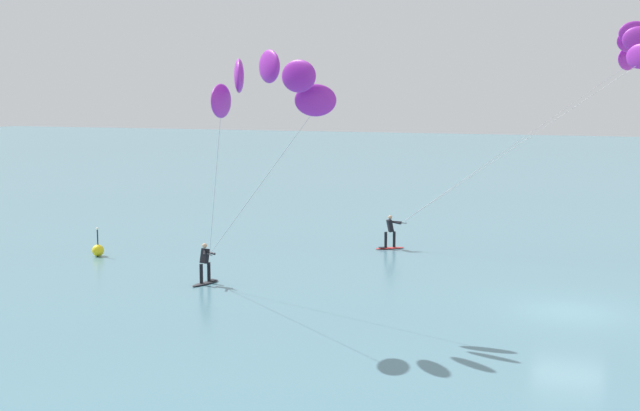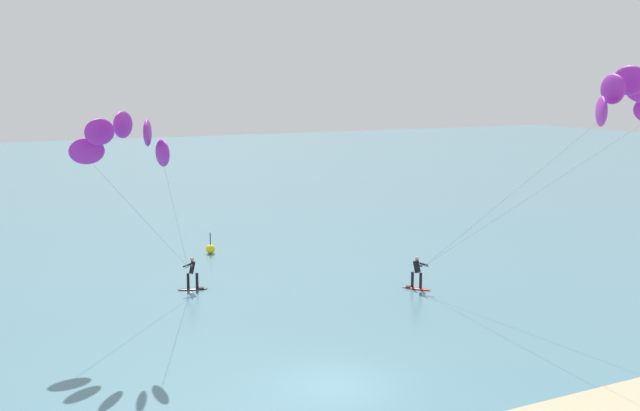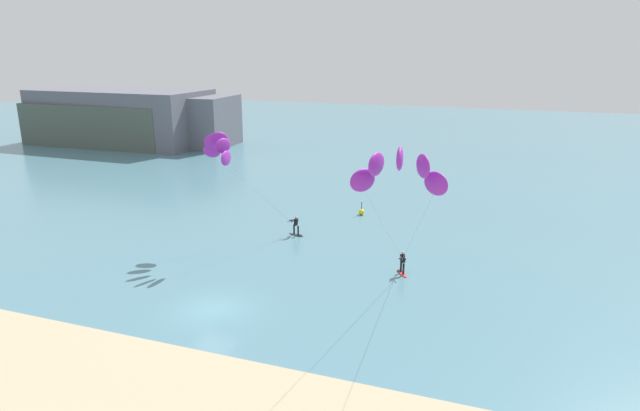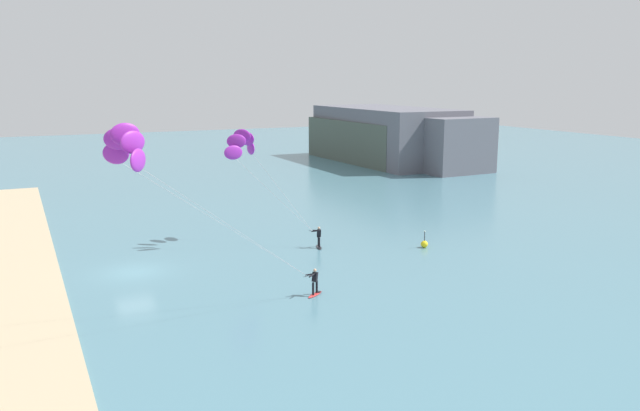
# 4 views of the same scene
# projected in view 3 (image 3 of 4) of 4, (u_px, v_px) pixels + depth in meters

# --- Properties ---
(ground_plane) EXTENTS (240.00, 240.00, 0.00)m
(ground_plane) POSITION_uv_depth(u_px,v_px,m) (213.00, 309.00, 33.23)
(ground_plane) COLOR slate
(sand_strip) EXTENTS (80.00, 10.47, 0.16)m
(sand_strip) POSITION_uv_depth(u_px,v_px,m) (100.00, 403.00, 24.35)
(sand_strip) COLOR tan
(sand_strip) RESTS_ON ground
(kitesurfer_nearshore) EXTENTS (7.06, 6.98, 9.14)m
(kitesurfer_nearshore) POSITION_uv_depth(u_px,v_px,m) (222.00, 151.00, 41.38)
(kitesurfer_nearshore) COLOR #333338
(kitesurfer_nearshore) RESTS_ON ground
(kitesurfer_mid_water) EXTENTS (4.63, 12.62, 10.92)m
(kitesurfer_mid_water) POSITION_uv_depth(u_px,v_px,m) (399.00, 177.00, 25.83)
(kitesurfer_mid_water) COLOR red
(kitesurfer_mid_water) RESTS_ON ground
(marker_buoy) EXTENTS (0.56, 0.56, 1.38)m
(marker_buoy) POSITION_uv_depth(u_px,v_px,m) (361.00, 212.00, 51.72)
(marker_buoy) COLOR yellow
(marker_buoy) RESTS_ON ground
(distant_headland) EXTENTS (32.75, 18.11, 8.61)m
(distant_headland) POSITION_uv_depth(u_px,v_px,m) (130.00, 119.00, 90.33)
(distant_headland) COLOR #4C564C
(distant_headland) RESTS_ON ground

